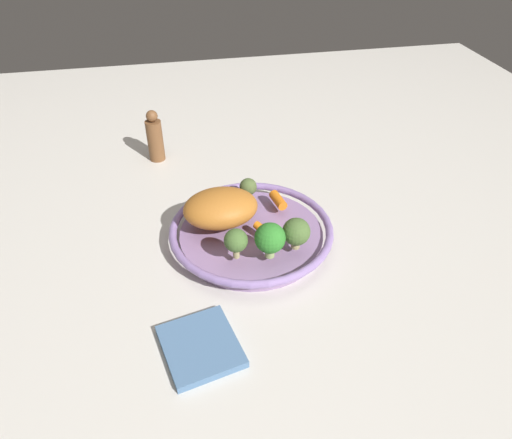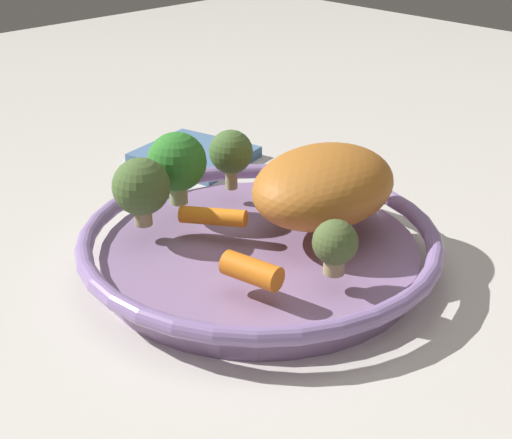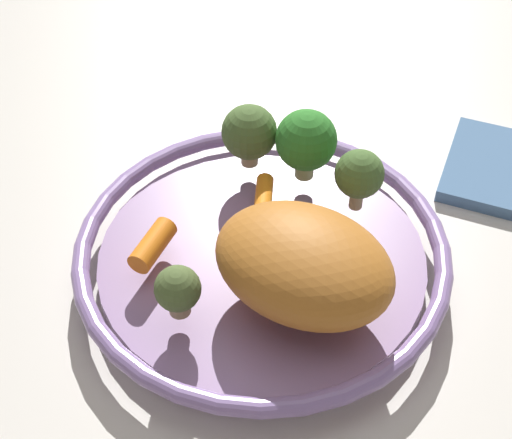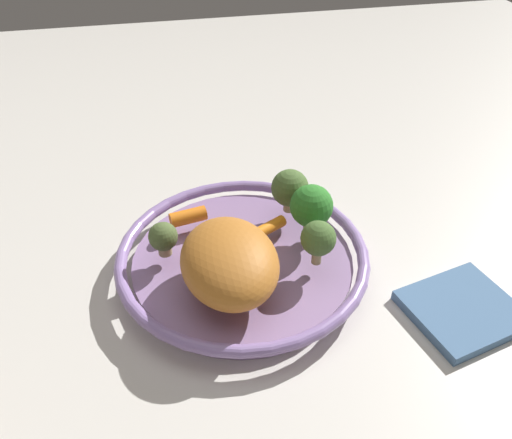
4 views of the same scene
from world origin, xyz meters
name	(u,v)px [view 1 (image 1 of 4)]	position (x,y,z in m)	size (l,w,h in m)	color
ground_plane	(251,241)	(0.00, 0.00, 0.00)	(2.28, 2.28, 0.00)	beige
serving_bowl	(251,233)	(0.00, 0.00, 0.02)	(0.34, 0.34, 0.04)	#8E709E
roast_chicken_piece	(221,208)	(-0.03, -0.06, 0.08)	(0.15, 0.12, 0.07)	#B46A26
baby_carrot_center	(267,233)	(0.04, 0.02, 0.05)	(0.02, 0.02, 0.06)	orange
baby_carrot_near_rim	(278,200)	(-0.06, 0.07, 0.05)	(0.02, 0.02, 0.05)	orange
broccoli_floret_large	(296,232)	(0.08, 0.07, 0.08)	(0.05, 0.05, 0.07)	tan
broccoli_floret_edge	(270,238)	(0.10, 0.02, 0.08)	(0.06, 0.06, 0.07)	#93AD66
broccoli_floret_mid	(236,241)	(0.09, -0.05, 0.08)	(0.05, 0.05, 0.06)	tan
broccoli_floret_small	(248,187)	(-0.10, 0.01, 0.07)	(0.04, 0.04, 0.05)	tan
pepper_mill	(155,138)	(-0.38, -0.18, 0.06)	(0.04, 0.04, 0.14)	brown
dish_towel	(201,346)	(0.26, -0.13, 0.01)	(0.13, 0.12, 0.01)	#4C7099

